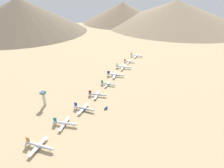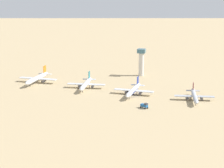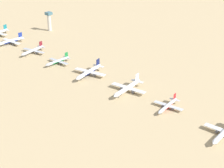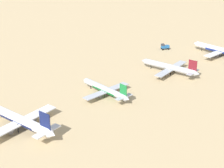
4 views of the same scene
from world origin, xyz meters
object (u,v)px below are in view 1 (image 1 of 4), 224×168
at_px(parked_jet_3, 97,95).
at_px(service_truck, 106,108).
at_px(parked_jet_6, 123,67).
at_px(parked_jet_2, 84,108).
at_px(parked_jet_1, 65,123).
at_px(control_tower, 44,98).
at_px(parked_jet_0, 39,146).
at_px(parked_jet_4, 108,84).
at_px(parked_jet_5, 115,75).
at_px(parked_jet_7, 129,62).
at_px(parked_jet_8, 136,56).

height_order(parked_jet_3, service_truck, parked_jet_3).
xyz_separation_m(parked_jet_3, parked_jet_6, (12.51, 136.33, 0.42)).
bearing_deg(parked_jet_2, parked_jet_1, -103.57).
distance_m(parked_jet_1, control_tower, 67.36).
distance_m(parked_jet_0, parked_jet_2, 88.27).
distance_m(parked_jet_4, parked_jet_5, 44.29).
bearing_deg(parked_jet_4, service_truck, -73.53).
relative_size(parked_jet_0, parked_jet_1, 1.09).
height_order(parked_jet_1, parked_jet_3, parked_jet_1).
relative_size(parked_jet_7, parked_jet_8, 0.81).
bearing_deg(parked_jet_3, parked_jet_5, 85.54).
distance_m(parked_jet_1, parked_jet_2, 41.95).
distance_m(parked_jet_3, parked_jet_6, 136.90).
xyz_separation_m(parked_jet_4, service_truck, (22.41, -75.79, -0.97)).
bearing_deg(parked_jet_2, parked_jet_7, 84.59).
bearing_deg(parked_jet_0, parked_jet_3, 80.56).
xyz_separation_m(parked_jet_1, control_tower, (-56.53, 35.14, 10.30)).
xyz_separation_m(parked_jet_2, parked_jet_4, (9.03, 89.49, -0.60)).
bearing_deg(parked_jet_6, parked_jet_4, -94.82).
height_order(parked_jet_2, parked_jet_3, parked_jet_2).
bearing_deg(parked_jet_3, parked_jet_7, 84.59).
xyz_separation_m(parked_jet_0, parked_jet_4, (26.66, 175.98, -0.99)).
height_order(parked_jet_6, service_truck, parked_jet_6).
height_order(parked_jet_6, parked_jet_7, parked_jet_6).
relative_size(parked_jet_5, parked_jet_7, 1.36).
bearing_deg(parked_jet_6, parked_jet_1, -96.83).
bearing_deg(parked_jet_1, parked_jet_8, 82.73).
height_order(parked_jet_1, parked_jet_4, parked_jet_1).
distance_m(parked_jet_4, parked_jet_8, 183.19).
height_order(parked_jet_8, control_tower, control_tower).
relative_size(parked_jet_0, parked_jet_4, 1.31).
distance_m(parked_jet_5, parked_jet_8, 139.03).
xyz_separation_m(parked_jet_3, parked_jet_4, (4.72, 43.97, -0.37)).
height_order(parked_jet_5, parked_jet_6, parked_jet_5).
distance_m(parked_jet_0, parked_jet_3, 133.82).
distance_m(parked_jet_2, parked_jet_8, 273.12).
distance_m(parked_jet_2, parked_jet_6, 182.62).
xyz_separation_m(parked_jet_8, service_truck, (1.44, -257.78, -1.49)).
distance_m(parked_jet_4, service_truck, 79.04).
xyz_separation_m(parked_jet_4, parked_jet_5, (2.16, 44.23, 0.82)).
height_order(parked_jet_0, parked_jet_5, parked_jet_0).
bearing_deg(parked_jet_8, service_truck, -89.68).
height_order(parked_jet_0, parked_jet_7, parked_jet_0).
bearing_deg(parked_jet_2, parked_jet_0, -101.52).
height_order(parked_jet_1, parked_jet_6, parked_jet_6).
distance_m(parked_jet_4, control_tower, 121.88).
height_order(parked_jet_0, parked_jet_2, parked_jet_0).
bearing_deg(parked_jet_8, parked_jet_0, -97.58).
relative_size(parked_jet_2, parked_jet_5, 0.94).
distance_m(parked_jet_3, service_truck, 41.84).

